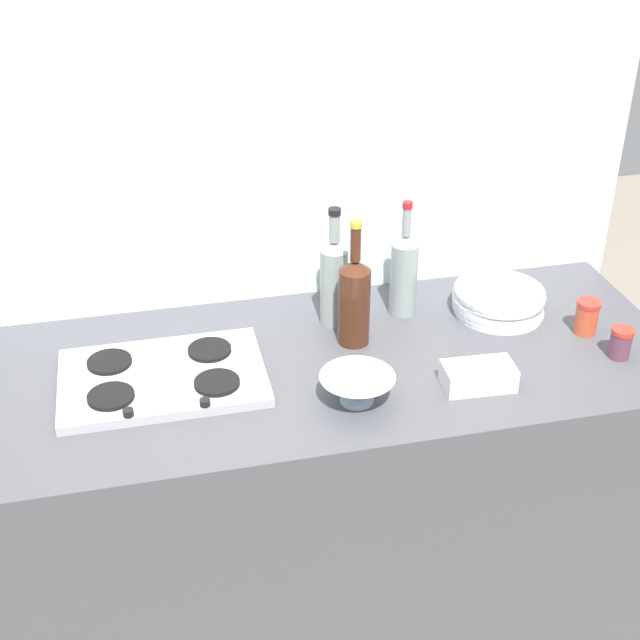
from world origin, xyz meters
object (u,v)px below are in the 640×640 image
at_px(stovetop_hob, 163,377).
at_px(wine_bottle_leftmost, 404,272).
at_px(condiment_jar_rear, 587,317).
at_px(wine_bottle_mid_right, 354,299).
at_px(wine_bottle_mid_left, 334,280).
at_px(mixing_bowl, 357,387).
at_px(condiment_jar_front, 621,343).
at_px(plate_stack, 498,301).
at_px(butter_dish, 478,376).

distance_m(stovetop_hob, wine_bottle_leftmost, 0.69).
height_order(stovetop_hob, condiment_jar_rear, condiment_jar_rear).
bearing_deg(wine_bottle_mid_right, wine_bottle_mid_left, 104.17).
xyz_separation_m(wine_bottle_mid_right, condiment_jar_rear, (0.59, -0.09, -0.08)).
bearing_deg(mixing_bowl, wine_bottle_mid_left, 84.86).
bearing_deg(mixing_bowl, wine_bottle_leftmost, 58.57).
bearing_deg(condiment_jar_front, wine_bottle_leftmost, 144.01).
height_order(stovetop_hob, wine_bottle_leftmost, wine_bottle_leftmost).
distance_m(stovetop_hob, mixing_bowl, 0.46).
height_order(wine_bottle_leftmost, wine_bottle_mid_left, wine_bottle_mid_left).
height_order(plate_stack, wine_bottle_leftmost, wine_bottle_leftmost).
bearing_deg(stovetop_hob, condiment_jar_rear, -0.80).
height_order(wine_bottle_leftmost, mixing_bowl, wine_bottle_leftmost).
height_order(wine_bottle_mid_right, condiment_jar_front, wine_bottle_mid_right).
bearing_deg(plate_stack, wine_bottle_leftmost, 166.29).
bearing_deg(butter_dish, stovetop_hob, 165.92).
xyz_separation_m(plate_stack, condiment_jar_front, (0.21, -0.27, 0.00)).
bearing_deg(condiment_jar_rear, wine_bottle_mid_left, 162.51).
distance_m(wine_bottle_leftmost, mixing_bowl, 0.44).
distance_m(wine_bottle_mid_left, mixing_bowl, 0.37).
xyz_separation_m(mixing_bowl, condiment_jar_rear, (0.65, 0.16, 0.01)).
distance_m(plate_stack, butter_dish, 0.36).
distance_m(butter_dish, condiment_jar_rear, 0.40).
distance_m(wine_bottle_mid_right, butter_dish, 0.36).
bearing_deg(wine_bottle_leftmost, plate_stack, -13.71).
bearing_deg(wine_bottle_mid_left, wine_bottle_leftmost, 3.29).
bearing_deg(wine_bottle_mid_right, mixing_bowl, -103.10).
xyz_separation_m(wine_bottle_leftmost, condiment_jar_front, (0.46, -0.33, -0.08)).
height_order(stovetop_hob, butter_dish, butter_dish).
relative_size(wine_bottle_mid_left, mixing_bowl, 1.86).
xyz_separation_m(wine_bottle_mid_right, condiment_jar_front, (0.62, -0.22, -0.08)).
bearing_deg(stovetop_hob, plate_stack, 8.27).
relative_size(butter_dish, condiment_jar_rear, 1.82).
distance_m(stovetop_hob, wine_bottle_mid_left, 0.51).
bearing_deg(wine_bottle_mid_right, plate_stack, 7.54).
relative_size(wine_bottle_mid_right, butter_dish, 2.01).
distance_m(stovetop_hob, condiment_jar_rear, 1.08).
relative_size(butter_dish, condiment_jar_front, 2.08).
xyz_separation_m(mixing_bowl, butter_dish, (0.29, -0.01, -0.01)).
height_order(wine_bottle_mid_left, butter_dish, wine_bottle_mid_left).
bearing_deg(condiment_jar_rear, condiment_jar_front, -77.84).
distance_m(wine_bottle_mid_left, butter_dish, 0.46).
distance_m(stovetop_hob, plate_stack, 0.91).
xyz_separation_m(stovetop_hob, wine_bottle_mid_left, (0.46, 0.18, 0.11)).
bearing_deg(wine_bottle_leftmost, condiment_jar_front, -35.99).
relative_size(wine_bottle_mid_right, condiment_jar_rear, 3.66).
height_order(plate_stack, condiment_jar_front, condiment_jar_front).
bearing_deg(condiment_jar_rear, mixing_bowl, -166.26).
distance_m(mixing_bowl, butter_dish, 0.29).
distance_m(plate_stack, condiment_jar_rear, 0.23).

